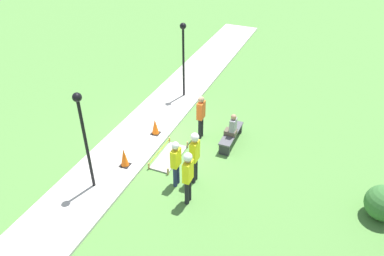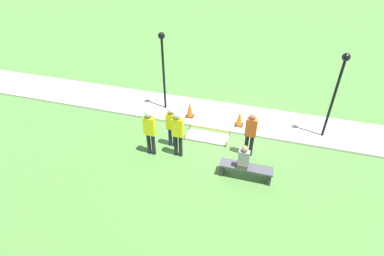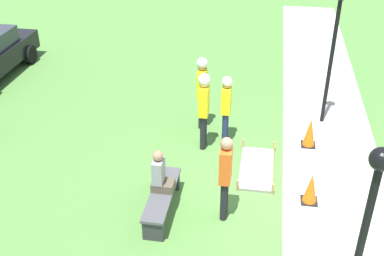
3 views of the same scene
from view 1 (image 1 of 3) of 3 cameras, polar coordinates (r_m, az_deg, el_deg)
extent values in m
plane|color=#51843D|center=(14.76, -3.93, -1.85)|extent=(60.00, 60.00, 0.00)
cube|color=#BCB7AD|center=(15.19, -7.72, -0.72)|extent=(28.00, 2.24, 0.10)
cube|color=gray|center=(13.83, -3.54, -4.47)|extent=(1.69, 0.75, 0.06)
cube|color=tan|center=(14.51, -3.44, -1.88)|extent=(0.05, 0.05, 0.27)
cube|color=tan|center=(13.34, -6.61, -5.78)|extent=(0.05, 0.05, 0.27)
cube|color=tan|center=(14.24, -0.71, -2.58)|extent=(0.05, 0.05, 0.27)
cube|color=tan|center=(13.05, -3.69, -6.63)|extent=(0.05, 0.05, 0.27)
cube|color=yellow|center=(13.87, -4.97, -3.53)|extent=(1.69, 0.00, 0.04)
cube|color=black|center=(14.99, -5.57, -0.79)|extent=(0.34, 0.34, 0.02)
cone|color=orange|center=(14.80, -5.64, 0.29)|extent=(0.29, 0.29, 0.65)
cube|color=black|center=(13.54, -10.15, -5.57)|extent=(0.34, 0.34, 0.02)
cone|color=orange|center=(13.31, -10.30, -4.36)|extent=(0.29, 0.29, 0.70)
cube|color=#2D2D33|center=(15.16, 6.87, 0.03)|extent=(0.12, 0.40, 0.43)
cube|color=#2D2D33|center=(13.91, 4.95, -3.31)|extent=(0.12, 0.40, 0.43)
cube|color=#4C4C51|center=(14.39, 6.01, -0.77)|extent=(1.78, 0.44, 0.06)
cube|color=brown|center=(14.23, 5.89, -0.62)|extent=(0.34, 0.44, 0.18)
cube|color=gray|center=(14.02, 6.28, 0.45)|extent=(0.36, 0.20, 0.50)
sphere|color=#A37A5B|center=(13.83, 6.37, 1.68)|extent=(0.21, 0.21, 0.21)
cylinder|color=navy|center=(12.55, -2.23, -6.90)|extent=(0.14, 0.14, 0.81)
cylinder|color=navy|center=(12.43, -2.59, -7.40)|extent=(0.14, 0.14, 0.81)
cube|color=yellow|center=(12.03, -2.49, -4.55)|extent=(0.40, 0.22, 0.64)
sphere|color=#A37A5B|center=(11.77, -2.54, -2.92)|extent=(0.22, 0.22, 0.22)
sphere|color=white|center=(11.73, -2.55, -2.69)|extent=(0.25, 0.25, 0.25)
cylinder|color=black|center=(12.65, 0.55, -6.21)|extent=(0.14, 0.14, 0.90)
cylinder|color=black|center=(12.52, 0.24, -6.70)|extent=(0.14, 0.14, 0.90)
cube|color=yellow|center=(12.08, 0.41, -3.52)|extent=(0.40, 0.22, 0.72)
sphere|color=tan|center=(11.79, 0.42, -1.66)|extent=(0.25, 0.25, 0.25)
sphere|color=white|center=(11.75, 0.42, -1.39)|extent=(0.28, 0.28, 0.28)
cylinder|color=black|center=(11.91, -0.43, -9.28)|extent=(0.14, 0.14, 0.89)
cylinder|color=black|center=(11.79, -0.78, -9.83)|extent=(0.14, 0.14, 0.89)
cube|color=yellow|center=(11.32, -0.63, -6.60)|extent=(0.40, 0.22, 0.71)
sphere|color=#A37A5B|center=(11.02, -0.65, -4.72)|extent=(0.24, 0.24, 0.24)
sphere|color=white|center=(10.97, -0.65, -4.45)|extent=(0.28, 0.28, 0.28)
cylinder|color=black|center=(14.73, 1.47, 0.25)|extent=(0.14, 0.14, 0.89)
cylinder|color=black|center=(14.59, 1.21, -0.11)|extent=(0.14, 0.14, 0.89)
cube|color=#E55B1E|center=(14.23, 1.38, 2.72)|extent=(0.40, 0.22, 0.70)
sphere|color=#A37A5B|center=(13.99, 1.41, 4.37)|extent=(0.24, 0.24, 0.24)
cylinder|color=black|center=(11.97, -15.77, -2.66)|extent=(0.10, 0.10, 3.24)
sphere|color=black|center=(11.08, -17.12, 4.50)|extent=(0.28, 0.28, 0.28)
cylinder|color=black|center=(16.91, -1.30, 9.81)|extent=(0.10, 0.10, 3.20)
sphere|color=black|center=(16.29, -1.38, 15.27)|extent=(0.28, 0.28, 0.28)
sphere|color=#387033|center=(12.69, 27.15, -10.13)|extent=(1.09, 1.09, 1.09)
camera|label=2|loc=(12.68, 46.22, 18.29)|focal=28.00mm
camera|label=3|loc=(19.55, 8.89, 27.04)|focal=45.00mm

